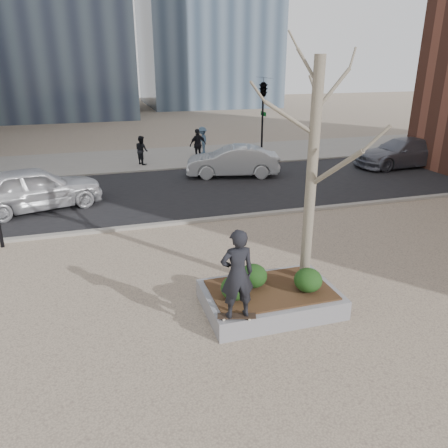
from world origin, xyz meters
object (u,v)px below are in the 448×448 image
object	(u,v)px
skateboard	(237,317)
police_car	(34,188)
planter	(270,299)
skateboarder	(237,274)

from	to	relation	value
skateboard	police_car	xyz separation A→B (m)	(-4.71, 9.96, 0.36)
police_car	planter	bearing A→B (deg)	-164.25
planter	skateboarder	bearing A→B (deg)	-141.34
skateboard	skateboarder	size ratio (longest dim) A/B	0.42
skateboarder	police_car	size ratio (longest dim) A/B	0.38
planter	skateboarder	world-z (taller)	skateboarder
planter	skateboard	distance (m)	1.43
skateboarder	police_car	bearing A→B (deg)	-64.17
skateboarder	police_car	distance (m)	11.03
planter	skateboard	size ratio (longest dim) A/B	3.85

